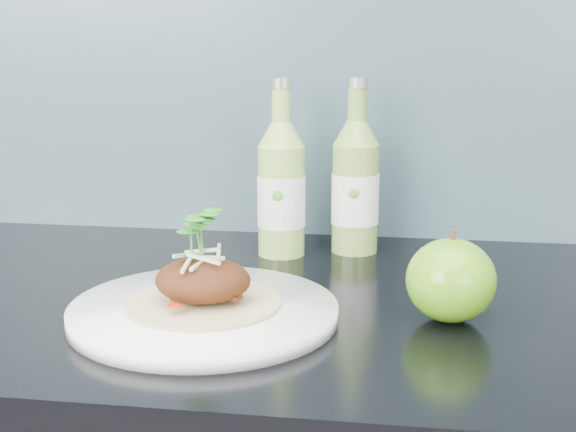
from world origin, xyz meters
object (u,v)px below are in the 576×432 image
dinner_plate (204,312)px  cider_bottle_right (355,187)px  cider_bottle_left (281,189)px  green_apple (451,280)px

dinner_plate → cider_bottle_right: 0.33m
dinner_plate → cider_bottle_left: size_ratio=1.24×
dinner_plate → green_apple: (0.25, 0.03, 0.04)m
green_apple → cider_bottle_left: bearing=133.4°
dinner_plate → green_apple: 0.26m
green_apple → dinner_plate: bearing=-172.1°
dinner_plate → cider_bottle_left: cider_bottle_left is taller
green_apple → cider_bottle_left: 0.31m
cider_bottle_left → cider_bottle_right: size_ratio=1.00×
green_apple → cider_bottle_right: 0.28m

